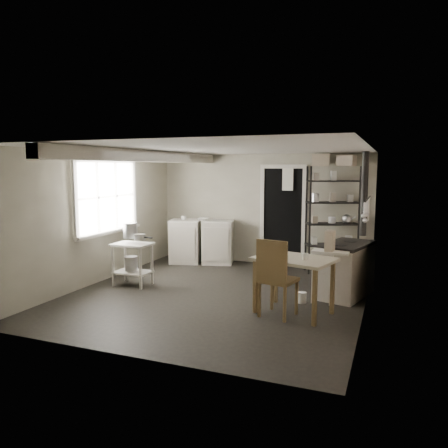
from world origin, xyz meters
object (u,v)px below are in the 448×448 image
(stove, at_px, (346,268))
(work_table, at_px, (294,287))
(base_cabinets, at_px, (202,241))
(flour_sack, at_px, (321,259))
(stockpot, at_px, (130,230))
(shelf_rack, at_px, (332,224))
(chair, at_px, (278,281))
(prep_table, at_px, (133,262))

(stove, distance_m, work_table, 1.28)
(base_cabinets, bearing_deg, flour_sack, -12.31)
(work_table, distance_m, flour_sack, 2.65)
(stockpot, distance_m, work_table, 3.07)
(flour_sack, bearing_deg, shelf_rack, 4.50)
(shelf_rack, relative_size, flour_sack, 4.00)
(work_table, distance_m, chair, 0.27)
(stove, height_order, flour_sack, stove)
(work_table, height_order, flour_sack, work_table)
(work_table, bearing_deg, chair, -134.41)
(stockpot, bearing_deg, chair, -13.96)
(shelf_rack, xyz_separation_m, chair, (-0.32, -2.84, -0.47))
(prep_table, relative_size, shelf_rack, 0.36)
(base_cabinets, relative_size, chair, 1.29)
(prep_table, relative_size, chair, 0.68)
(shelf_rack, xyz_separation_m, flour_sack, (-0.19, -0.01, -0.71))
(shelf_rack, distance_m, chair, 2.90)
(base_cabinets, distance_m, chair, 3.59)
(prep_table, bearing_deg, chair, -12.98)
(prep_table, xyz_separation_m, base_cabinets, (0.37, 2.08, 0.06))
(stove, bearing_deg, work_table, -101.85)
(stove, bearing_deg, base_cabinets, 171.33)
(base_cabinets, relative_size, shelf_rack, 0.68)
(prep_table, height_order, base_cabinets, base_cabinets)
(base_cabinets, bearing_deg, prep_table, -115.06)
(base_cabinets, distance_m, work_table, 3.58)
(work_table, relative_size, flour_sack, 2.03)
(base_cabinets, bearing_deg, work_table, -60.00)
(work_table, bearing_deg, stockpot, 170.10)
(prep_table, relative_size, work_table, 0.70)
(prep_table, bearing_deg, work_table, -8.84)
(base_cabinets, bearing_deg, shelf_rack, -12.19)
(work_table, bearing_deg, base_cabinets, 135.06)
(base_cabinets, height_order, flour_sack, base_cabinets)
(prep_table, height_order, flour_sack, prep_table)
(stove, height_order, work_table, stove)
(work_table, bearing_deg, prep_table, 171.16)
(chair, bearing_deg, stove, 71.82)
(chair, distance_m, flour_sack, 2.84)
(shelf_rack, distance_m, flour_sack, 0.73)
(shelf_rack, height_order, flour_sack, shelf_rack)
(stockpot, bearing_deg, stove, 9.79)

